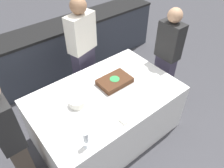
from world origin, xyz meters
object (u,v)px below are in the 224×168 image
at_px(cake, 115,81).
at_px(person_cutting_cake, 83,52).
at_px(person_seated_right, 167,58).
at_px(person_seated_left, 12,141).
at_px(wine_glass, 86,138).
at_px(plate_stack, 77,102).

height_order(cake, person_cutting_cake, person_cutting_cake).
bearing_deg(person_cutting_cake, person_seated_right, 123.77).
bearing_deg(cake, person_seated_left, -176.62).
xyz_separation_m(wine_glass, person_cutting_cake, (0.79, 1.26, -0.03)).
bearing_deg(plate_stack, person_cutting_cake, 52.54).
relative_size(plate_stack, person_cutting_cake, 0.12).
bearing_deg(person_seated_left, person_cutting_cake, -59.11).
relative_size(cake, person_seated_right, 0.30).
distance_m(cake, person_cutting_cake, 0.72).
distance_m(cake, person_seated_left, 1.33).
bearing_deg(cake, wine_glass, -145.60).
height_order(cake, person_seated_left, person_seated_left).
relative_size(cake, wine_glass, 2.21).
xyz_separation_m(cake, wine_glass, (-0.79, -0.54, 0.10)).
relative_size(person_cutting_cake, person_seated_right, 1.08).
bearing_deg(plate_stack, person_seated_right, -2.15).
xyz_separation_m(plate_stack, person_seated_right, (1.47, -0.06, 0.00)).
height_order(plate_stack, person_cutting_cake, person_cutting_cake).
bearing_deg(wine_glass, person_seated_right, 15.23).
bearing_deg(wine_glass, plate_stack, 66.83).
relative_size(wine_glass, person_seated_left, 0.13).
bearing_deg(wine_glass, cake, 34.40).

